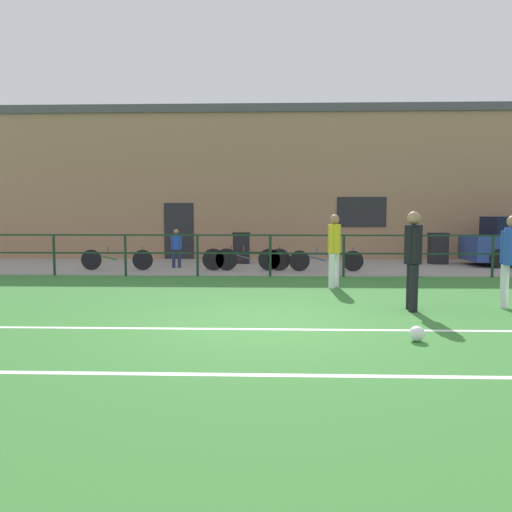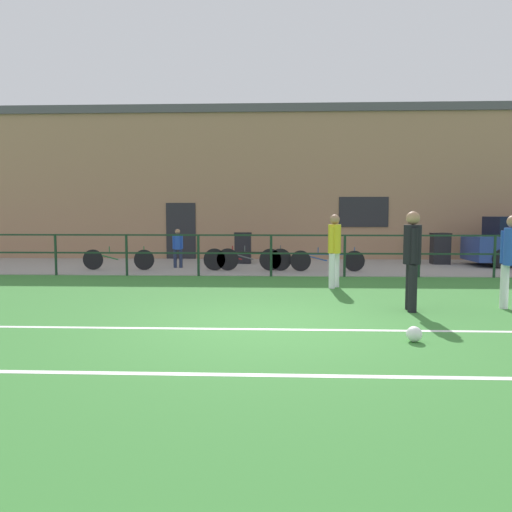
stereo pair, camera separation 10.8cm
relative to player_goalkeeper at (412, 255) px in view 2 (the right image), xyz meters
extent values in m
cube|color=#387A33|center=(-2.55, -1.22, -1.02)|extent=(60.00, 44.00, 0.04)
cube|color=white|center=(-2.55, -1.56, -1.00)|extent=(36.00, 0.11, 0.00)
cube|color=white|center=(-2.55, -3.70, -1.00)|extent=(36.00, 0.11, 0.00)
cube|color=gray|center=(-2.55, 7.28, -0.99)|extent=(48.00, 5.00, 0.02)
cylinder|color=#193823|center=(-8.55, 4.78, -0.43)|extent=(0.07, 0.07, 1.15)
cylinder|color=#193823|center=(-6.55, 4.78, -0.43)|extent=(0.07, 0.07, 1.15)
cylinder|color=#193823|center=(-4.55, 4.78, -0.43)|extent=(0.07, 0.07, 1.15)
cylinder|color=#193823|center=(-2.55, 4.78, -0.43)|extent=(0.07, 0.07, 1.15)
cylinder|color=#193823|center=(-0.55, 4.78, -0.43)|extent=(0.07, 0.07, 1.15)
cylinder|color=#193823|center=(1.45, 4.78, -0.43)|extent=(0.07, 0.07, 1.15)
cylinder|color=#193823|center=(3.45, 4.78, -0.43)|extent=(0.07, 0.07, 1.15)
cube|color=#193823|center=(-2.55, 4.78, 0.12)|extent=(36.00, 0.04, 0.04)
cube|color=#193823|center=(-2.55, 4.78, -0.37)|extent=(36.00, 0.04, 0.04)
cube|color=#A37A5B|center=(-2.55, 10.98, 1.69)|extent=(28.00, 2.40, 5.39)
cube|color=#232328|center=(-5.99, 9.77, 0.05)|extent=(1.10, 0.04, 2.10)
cube|color=#232328|center=(0.77, 9.77, 0.76)|extent=(1.80, 0.04, 1.10)
cube|color=#4C4C51|center=(-2.55, 10.98, 4.54)|extent=(28.00, 2.56, 0.30)
cylinder|color=black|center=(-0.01, -0.13, -0.58)|extent=(0.15, 0.15, 0.84)
cylinder|color=black|center=(0.01, 0.13, -0.58)|extent=(0.15, 0.15, 0.84)
cylinder|color=black|center=(0.00, 0.00, 0.18)|extent=(0.31, 0.31, 0.69)
sphere|color=#A37556|center=(0.00, 0.00, 0.64)|extent=(0.24, 0.24, 0.24)
cylinder|color=black|center=(-0.01, -0.19, 0.16)|extent=(0.11, 0.11, 0.62)
cylinder|color=black|center=(0.01, 0.19, 0.16)|extent=(0.11, 0.11, 0.62)
cylinder|color=white|center=(-1.00, 2.86, -0.60)|extent=(0.15, 0.15, 0.81)
cylinder|color=white|center=(-1.12, 2.64, -0.60)|extent=(0.15, 0.15, 0.81)
cylinder|color=gold|center=(-1.06, 2.75, 0.14)|extent=(0.30, 0.30, 0.67)
sphere|color=#A37556|center=(-1.06, 2.75, 0.58)|extent=(0.23, 0.23, 0.23)
cylinder|color=gold|center=(-0.97, 2.91, 0.12)|extent=(0.11, 0.11, 0.60)
cylinder|color=gold|center=(-1.15, 2.60, 0.12)|extent=(0.11, 0.11, 0.60)
cylinder|color=white|center=(1.75, 0.29, -0.60)|extent=(0.15, 0.15, 0.81)
cylinder|color=blue|center=(1.72, 0.34, 0.12)|extent=(0.11, 0.11, 0.60)
sphere|color=white|center=(-0.52, -2.20, -0.90)|extent=(0.21, 0.21, 0.21)
cylinder|color=#232D4C|center=(-5.41, 6.68, -0.70)|extent=(0.10, 0.10, 0.57)
cylinder|color=#232D4C|center=(-5.59, 6.67, -0.70)|extent=(0.10, 0.10, 0.57)
cylinder|color=blue|center=(-5.50, 6.68, -0.17)|extent=(0.21, 0.21, 0.47)
sphere|color=#A37556|center=(-5.50, 6.68, 0.15)|extent=(0.16, 0.16, 0.16)
cylinder|color=blue|center=(-5.37, 6.69, -0.18)|extent=(0.07, 0.07, 0.42)
cylinder|color=blue|center=(-5.63, 6.67, -0.18)|extent=(0.07, 0.07, 0.42)
cylinder|color=black|center=(4.55, 6.91, -0.68)|extent=(0.60, 0.18, 0.60)
cylinder|color=black|center=(4.55, 8.50, -0.68)|extent=(0.60, 0.18, 0.60)
cylinder|color=black|center=(-7.95, 5.98, -0.68)|extent=(0.61, 0.04, 0.61)
cylinder|color=black|center=(-6.39, 5.98, -0.68)|extent=(0.61, 0.04, 0.61)
cube|color=#1E6633|center=(-7.17, 5.98, -0.48)|extent=(1.22, 0.04, 0.04)
cube|color=#1E6633|center=(-7.56, 5.98, -0.58)|extent=(0.76, 0.03, 0.22)
cylinder|color=#1E6633|center=(-7.44, 5.98, -0.38)|extent=(0.03, 0.03, 0.20)
cylinder|color=#1E6633|center=(-6.39, 5.98, -0.41)|extent=(0.03, 0.03, 0.28)
cylinder|color=black|center=(-3.86, 5.98, -0.65)|extent=(0.66, 0.04, 0.66)
cylinder|color=black|center=(-2.29, 5.98, -0.65)|extent=(0.66, 0.04, 0.66)
cube|color=#4C5156|center=(-3.08, 5.98, -0.44)|extent=(1.23, 0.04, 0.04)
cube|color=#4C5156|center=(-3.47, 5.98, -0.55)|extent=(0.77, 0.03, 0.24)
cylinder|color=#4C5156|center=(-3.35, 5.98, -0.34)|extent=(0.03, 0.03, 0.20)
cylinder|color=#4C5156|center=(-2.29, 5.98, -0.37)|extent=(0.03, 0.03, 0.28)
cylinder|color=black|center=(-4.26, 5.98, -0.66)|extent=(0.66, 0.04, 0.66)
cylinder|color=black|center=(-2.59, 5.98, -0.66)|extent=(0.66, 0.04, 0.66)
cube|color=maroon|center=(-3.43, 5.98, -0.44)|extent=(1.30, 0.04, 0.04)
cube|color=maroon|center=(-3.84, 5.98, -0.55)|extent=(0.82, 0.03, 0.24)
cylinder|color=maroon|center=(-3.72, 5.98, -0.34)|extent=(0.03, 0.03, 0.20)
cylinder|color=maroon|center=(-2.59, 5.98, -0.37)|extent=(0.03, 0.03, 0.28)
cylinder|color=black|center=(-1.70, 5.89, -0.68)|extent=(0.61, 0.04, 0.61)
cylinder|color=black|center=(-0.12, 5.89, -0.68)|extent=(0.61, 0.04, 0.61)
cube|color=#234C99|center=(-0.91, 5.89, -0.48)|extent=(1.23, 0.04, 0.04)
cube|color=#234C99|center=(-1.30, 5.89, -0.58)|extent=(0.77, 0.03, 0.22)
cylinder|color=#234C99|center=(-1.19, 5.89, -0.38)|extent=(0.03, 0.03, 0.20)
cylinder|color=#234C99|center=(-0.12, 5.89, -0.41)|extent=(0.03, 0.03, 0.28)
cube|color=black|center=(3.08, 8.18, -0.50)|extent=(0.57, 0.48, 0.96)
cube|color=black|center=(3.08, 8.18, 0.02)|extent=(0.60, 0.51, 0.08)
cube|color=black|center=(-3.56, 8.14, -0.50)|extent=(0.54, 0.46, 0.97)
cube|color=black|center=(-3.56, 8.14, 0.02)|extent=(0.57, 0.49, 0.08)
camera|label=1|loc=(-2.48, -9.03, 0.74)|focal=35.61mm
camera|label=2|loc=(-2.37, -9.02, 0.74)|focal=35.61mm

